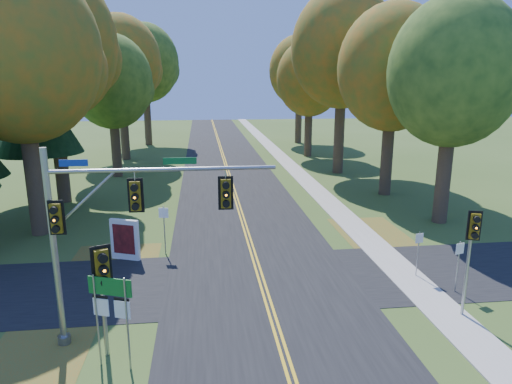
{
  "coord_description": "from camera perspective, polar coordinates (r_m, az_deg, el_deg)",
  "views": [
    {
      "loc": [
        -2.34,
        -15.55,
        8.21
      ],
      "look_at": [
        0.08,
        4.47,
        3.2
      ],
      "focal_mm": 32.0,
      "sensor_mm": 36.0,
      "label": 1
    }
  ],
  "objects": [
    {
      "name": "ground",
      "position": [
        17.74,
        1.52,
        -13.62
      ],
      "size": [
        160.0,
        160.0,
        0.0
      ],
      "primitive_type": "plane",
      "color": "#364F1B",
      "rests_on": "ground"
    },
    {
      "name": "road_main",
      "position": [
        17.73,
        1.52,
        -13.59
      ],
      "size": [
        8.0,
        160.0,
        0.02
      ],
      "primitive_type": "cube",
      "color": "black",
      "rests_on": "ground"
    },
    {
      "name": "road_cross",
      "position": [
        19.51,
        0.65,
        -10.9
      ],
      "size": [
        60.0,
        6.0,
        0.02
      ],
      "primitive_type": "cube",
      "color": "black",
      "rests_on": "ground"
    },
    {
      "name": "centerline_left",
      "position": [
        17.71,
        1.19,
        -13.57
      ],
      "size": [
        0.1,
        160.0,
        0.01
      ],
      "primitive_type": "cube",
      "color": "gold",
      "rests_on": "road_main"
    },
    {
      "name": "centerline_right",
      "position": [
        17.74,
        1.85,
        -13.53
      ],
      "size": [
        0.1,
        160.0,
        0.01
      ],
      "primitive_type": "cube",
      "color": "gold",
      "rests_on": "road_main"
    },
    {
      "name": "sidewalk_east",
      "position": [
        19.53,
        20.23,
        -11.72
      ],
      "size": [
        1.6,
        160.0,
        0.06
      ],
      "primitive_type": "cube",
      "color": "#9E998E",
      "rests_on": "ground"
    },
    {
      "name": "leaf_patch_w_near",
      "position": [
        21.6,
        -17.67,
        -9.06
      ],
      "size": [
        4.0,
        6.0,
        0.0
      ],
      "primitive_type": "cube",
      "color": "brown",
      "rests_on": "ground"
    },
    {
      "name": "leaf_patch_e",
      "position": [
        24.8,
        15.25,
        -5.88
      ],
      "size": [
        3.5,
        8.0,
        0.0
      ],
      "primitive_type": "cube",
      "color": "brown",
      "rests_on": "ground"
    },
    {
      "name": "leaf_patch_w_far",
      "position": [
        15.85,
        -26.21,
        -18.79
      ],
      "size": [
        3.0,
        5.0,
        0.0
      ],
      "primitive_type": "cube",
      "color": "brown",
      "rests_on": "ground"
    },
    {
      "name": "tree_w_a",
      "position": [
        26.46,
        -27.31,
        15.23
      ],
      "size": [
        8.0,
        8.0,
        14.15
      ],
      "color": "#38281C",
      "rests_on": "ground"
    },
    {
      "name": "tree_e_a",
      "position": [
        28.02,
        23.55,
        13.49
      ],
      "size": [
        7.2,
        7.2,
        12.73
      ],
      "color": "#38281C",
      "rests_on": "ground"
    },
    {
      "name": "tree_w_b",
      "position": [
        33.26,
        -24.32,
        16.49
      ],
      "size": [
        8.6,
        8.6,
        15.38
      ],
      "color": "#38281C",
      "rests_on": "ground"
    },
    {
      "name": "tree_e_b",
      "position": [
        33.86,
        16.81,
        14.54
      ],
      "size": [
        7.6,
        7.6,
        13.33
      ],
      "color": "#38281C",
      "rests_on": "ground"
    },
    {
      "name": "tree_w_c",
      "position": [
        40.66,
        -17.55,
        12.95
      ],
      "size": [
        6.8,
        6.8,
        11.91
      ],
      "color": "#38281C",
      "rests_on": "ground"
    },
    {
      "name": "tree_e_c",
      "position": [
        41.17,
        10.87,
        17.13
      ],
      "size": [
        8.8,
        8.8,
        15.79
      ],
      "color": "#38281C",
      "rests_on": "ground"
    },
    {
      "name": "tree_w_d",
      "position": [
        49.37,
        -16.56,
        15.22
      ],
      "size": [
        8.2,
        8.2,
        14.56
      ],
      "color": "#38281C",
      "rests_on": "ground"
    },
    {
      "name": "tree_e_d",
      "position": [
        49.79,
        6.78,
        13.89
      ],
      "size": [
        7.0,
        7.0,
        12.32
      ],
      "color": "#38281C",
      "rests_on": "ground"
    },
    {
      "name": "tree_w_e",
      "position": [
        60.02,
        -13.69,
        15.35
      ],
      "size": [
        8.4,
        8.4,
        14.97
      ],
      "color": "#38281C",
      "rests_on": "ground"
    },
    {
      "name": "tree_e_e",
      "position": [
        60.51,
        5.51,
        14.82
      ],
      "size": [
        7.8,
        7.8,
        13.74
      ],
      "color": "#38281C",
      "rests_on": "ground"
    },
    {
      "name": "pine_c",
      "position": [
        33.33,
        -26.52,
        15.1
      ],
      "size": [
        5.6,
        5.6,
        20.56
      ],
      "color": "#38281C",
      "rests_on": "ground"
    },
    {
      "name": "traffic_mast",
      "position": [
        14.46,
        -17.81,
        -3.44
      ],
      "size": [
        6.95,
        0.62,
        6.3
      ],
      "rotation": [
        0.0,
        0.0,
        -0.01
      ],
      "color": "gray",
      "rests_on": "ground"
    },
    {
      "name": "east_signal_pole",
      "position": [
        17.12,
        25.43,
        -5.17
      ],
      "size": [
        0.45,
        0.53,
        3.95
      ],
      "rotation": [
        0.0,
        0.0,
        -0.3
      ],
      "color": "#919599",
      "rests_on": "ground"
    },
    {
      "name": "ped_signal_pole",
      "position": [
        14.07,
        -18.66,
        -9.88
      ],
      "size": [
        0.54,
        0.65,
        3.63
      ],
      "rotation": [
        0.0,
        0.0,
        0.43
      ],
      "color": "gray",
      "rests_on": "ground"
    },
    {
      "name": "route_sign_cluster",
      "position": [
        13.91,
        -17.67,
        -13.14
      ],
      "size": [
        1.27,
        0.5,
        2.88
      ],
      "rotation": [
        0.0,
        0.0,
        -0.36
      ],
      "color": "gray",
      "rests_on": "ground"
    },
    {
      "name": "info_kiosk",
      "position": [
        22.08,
        -16.06,
        -5.76
      ],
      "size": [
        1.38,
        0.7,
        1.94
      ],
      "rotation": [
        0.0,
        0.0,
        -0.38
      ],
      "color": "silver",
      "rests_on": "ground"
    },
    {
      "name": "reg_sign_e_north",
      "position": [
        20.46,
        19.66,
        -6.4
      ],
      "size": [
        0.38,
        0.13,
        2.01
      ],
      "rotation": [
        0.0,
        0.0,
        0.26
      ],
      "color": "gray",
      "rests_on": "ground"
    },
    {
      "name": "reg_sign_e_south",
      "position": [
        19.6,
        24.01,
        -7.51
      ],
      "size": [
        0.39,
        0.14,
        2.11
      ],
      "rotation": [
        0.0,
        0.0,
        0.3
      ],
      "color": "gray",
      "rests_on": "ground"
    },
    {
      "name": "reg_sign_w",
      "position": [
        22.11,
        -11.43,
        -3.63
      ],
      "size": [
        0.45,
        0.12,
        2.39
      ],
      "rotation": [
        0.0,
        0.0,
        -0.19
      ],
      "color": "gray",
      "rests_on": "ground"
    }
  ]
}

